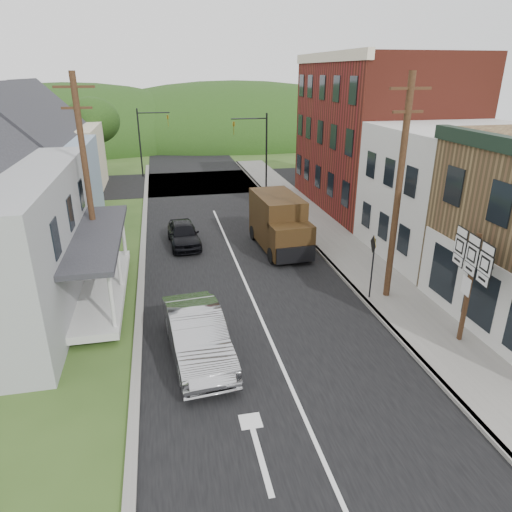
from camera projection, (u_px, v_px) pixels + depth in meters
ground at (279, 361)px, 15.20m from camera, size 120.00×120.00×0.00m
road at (232, 253)px, 24.27m from camera, size 9.00×90.00×0.02m
cross_road at (201, 182)px, 39.69m from camera, size 60.00×9.00×0.02m
sidewalk_right at (351, 257)px, 23.56m from camera, size 2.80×55.00×0.15m
curb_right at (326, 259)px, 23.30m from camera, size 0.20×55.00×0.15m
curb_left at (142, 274)px, 21.55m from camera, size 0.30×55.00×0.12m
storefront_white at (460, 194)px, 22.94m from camera, size 8.00×7.00×6.50m
storefront_red at (379, 134)px, 30.90m from camera, size 8.00×12.00×10.00m
house_blue at (30, 167)px, 27.13m from camera, size 7.14×8.16×7.28m
house_cream at (51, 145)px, 35.20m from camera, size 7.14×8.16×7.28m
utility_pole_right at (398, 191)px, 17.70m from camera, size 1.60×0.26×9.00m
utility_pole_left at (87, 180)px, 19.47m from camera, size 1.60×0.26×9.00m
traffic_signal_right at (258, 143)px, 35.93m from camera, size 2.87×0.20×6.00m
traffic_signal_left at (147, 134)px, 40.63m from camera, size 2.87×0.20×6.00m
tree_left_d at (92, 121)px, 40.67m from camera, size 4.80×4.80×6.94m
forested_ridge at (182, 139)px, 65.09m from camera, size 90.00×30.00×16.00m
silver_sedan at (197, 336)px, 15.11m from camera, size 2.22×5.16×1.65m
dark_sedan at (184, 234)px, 25.06m from camera, size 1.82×4.02×1.34m
delivery_van at (279, 223)px, 24.25m from camera, size 2.39×5.28×2.89m
route_sign_cluster at (470, 273)px, 15.20m from camera, size 0.36×2.26×3.97m
warning_sign at (373, 258)px, 18.51m from camera, size 0.18×0.76×2.78m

